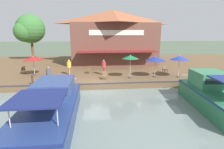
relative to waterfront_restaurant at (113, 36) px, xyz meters
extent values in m
plane|color=#4C5B47|center=(13.02, -2.98, -4.80)|extent=(220.00, 220.00, 0.00)
cube|color=brown|center=(2.02, -2.98, -4.50)|extent=(22.00, 56.00, 0.60)
cube|color=#2D2D33|center=(12.92, -2.98, -4.15)|extent=(0.20, 50.40, 0.10)
cube|color=brown|center=(-0.02, 0.00, -1.12)|extent=(9.09, 12.52, 6.16)
pyramid|color=#9E5638|center=(-0.02, 0.00, 3.01)|extent=(9.55, 13.15, 2.10)
cube|color=maroon|center=(5.43, 0.00, -1.90)|extent=(1.80, 10.64, 0.16)
cube|color=silver|center=(4.57, 0.00, 0.57)|extent=(0.08, 7.51, 0.70)
cylinder|color=#B7B7B7|center=(11.04, 5.97, -3.12)|extent=(0.06, 0.06, 2.17)
cylinder|color=#2D2D33|center=(11.04, 5.97, -4.17)|extent=(0.36, 0.36, 0.06)
cone|color=navy|center=(11.04, 5.97, -2.09)|extent=(2.02, 2.02, 0.42)
cone|color=white|center=(11.04, 5.97, -2.07)|extent=(1.25, 1.25, 0.33)
sphere|color=white|center=(11.04, 5.97, -1.88)|extent=(0.08, 0.08, 0.08)
cylinder|color=#B7B7B7|center=(8.35, -10.00, -3.20)|extent=(0.06, 0.06, 2.01)
cylinder|color=#2D2D33|center=(8.35, -10.00, -4.17)|extent=(0.36, 0.36, 0.06)
cone|color=maroon|center=(8.35, -10.00, -2.26)|extent=(2.23, 2.23, 0.44)
cone|color=white|center=(8.35, -10.00, -2.24)|extent=(1.38, 1.38, 0.35)
sphere|color=white|center=(8.35, -10.00, -2.04)|extent=(0.08, 0.08, 0.08)
cylinder|color=#B7B7B7|center=(10.86, 0.64, -3.04)|extent=(0.06, 0.06, 2.33)
cylinder|color=#2D2D33|center=(10.86, 0.64, -4.17)|extent=(0.36, 0.36, 0.06)
cone|color=#19663D|center=(10.86, 0.64, -1.93)|extent=(1.74, 1.74, 0.37)
cone|color=silver|center=(10.86, 0.64, -1.91)|extent=(1.08, 1.08, 0.29)
sphere|color=silver|center=(10.86, 0.64, -1.75)|extent=(0.08, 0.08, 0.08)
cylinder|color=#B7B7B7|center=(10.67, 3.43, -3.15)|extent=(0.06, 0.06, 2.10)
cylinder|color=#2D2D33|center=(10.67, 3.43, -4.17)|extent=(0.36, 0.36, 0.06)
cone|color=navy|center=(10.67, 3.43, -2.17)|extent=(2.22, 2.22, 0.46)
cone|color=yellow|center=(10.67, 3.43, -2.15)|extent=(1.37, 1.37, 0.37)
sphere|color=yellow|center=(10.67, 3.43, -1.94)|extent=(0.08, 0.08, 0.08)
cube|color=brown|center=(11.49, -1.92, -3.99)|extent=(0.04, 0.04, 0.42)
cube|color=brown|center=(11.47, -2.32, -3.99)|extent=(0.04, 0.04, 0.42)
cube|color=brown|center=(11.09, -1.89, -3.99)|extent=(0.04, 0.04, 0.42)
cube|color=brown|center=(11.07, -2.29, -3.99)|extent=(0.04, 0.04, 0.42)
cube|color=brown|center=(11.28, -2.10, -3.78)|extent=(0.47, 0.47, 0.05)
cube|color=brown|center=(11.08, -2.09, -3.55)|extent=(0.07, 0.44, 0.40)
cube|color=brown|center=(8.96, 5.61, -3.99)|extent=(0.05, 0.05, 0.42)
cube|color=brown|center=(9.08, 5.23, -3.99)|extent=(0.05, 0.05, 0.42)
cube|color=brown|center=(8.58, 5.50, -3.99)|extent=(0.05, 0.05, 0.42)
cube|color=brown|center=(8.70, 5.12, -3.99)|extent=(0.05, 0.05, 0.42)
cube|color=brown|center=(8.83, 5.36, -3.78)|extent=(0.55, 0.55, 0.05)
cube|color=brown|center=(8.64, 5.31, -3.55)|extent=(0.17, 0.43, 0.40)
cube|color=brown|center=(7.62, -11.29, -3.99)|extent=(0.05, 0.05, 0.42)
cube|color=brown|center=(7.75, -11.67, -3.99)|extent=(0.05, 0.05, 0.42)
cube|color=brown|center=(7.24, -11.42, -3.99)|extent=(0.05, 0.05, 0.42)
cube|color=brown|center=(7.37, -11.80, -3.99)|extent=(0.05, 0.05, 0.42)
cube|color=brown|center=(7.49, -11.54, -3.78)|extent=(0.56, 0.56, 0.05)
cube|color=brown|center=(7.30, -11.61, -3.55)|extent=(0.18, 0.43, 0.40)
cube|color=brown|center=(8.48, -3.71, -3.99)|extent=(0.05, 0.05, 0.42)
cube|color=brown|center=(8.31, -4.07, -3.99)|extent=(0.05, 0.05, 0.42)
cube|color=brown|center=(8.12, -3.54, -3.99)|extent=(0.05, 0.05, 0.42)
cube|color=brown|center=(7.95, -3.90, -3.99)|extent=(0.05, 0.05, 0.42)
cube|color=brown|center=(8.21, -3.80, -3.78)|extent=(0.58, 0.58, 0.05)
cube|color=brown|center=(8.03, -3.72, -3.55)|extent=(0.22, 0.42, 0.40)
cylinder|color=#B23338|center=(11.86, -7.56, -3.82)|extent=(0.13, 0.13, 0.77)
cylinder|color=#B23338|center=(11.98, -7.46, -3.82)|extent=(0.13, 0.13, 0.77)
cylinder|color=#4C4C56|center=(11.92, -7.51, -3.13)|extent=(0.45, 0.45, 0.61)
sphere|color=#9E7051|center=(11.92, -7.51, -2.72)|extent=(0.21, 0.21, 0.21)
cylinder|color=orange|center=(8.56, -6.05, -3.78)|extent=(0.13, 0.13, 0.86)
cylinder|color=orange|center=(8.73, -6.01, -3.78)|extent=(0.13, 0.13, 0.86)
cylinder|color=gold|center=(8.65, -6.03, -3.01)|extent=(0.50, 0.50, 0.68)
sphere|color=#DBB28E|center=(8.65, -6.03, -2.55)|extent=(0.23, 0.23, 0.23)
cylinder|color=#B23338|center=(9.25, -2.05, -3.78)|extent=(0.13, 0.13, 0.86)
cylinder|color=#B23338|center=(9.08, -2.09, -3.78)|extent=(0.13, 0.13, 0.86)
cylinder|color=#B23338|center=(9.16, -2.07, -3.01)|extent=(0.50, 0.50, 0.68)
sphere|color=#9E7051|center=(9.16, -2.07, -2.56)|extent=(0.23, 0.23, 0.23)
cube|color=#287047|center=(18.23, 5.20, -4.08)|extent=(7.05, 3.40, 1.29)
ellipsoid|color=#287047|center=(14.84, 5.55, -4.08)|extent=(2.66, 2.81, 1.29)
cube|color=navy|center=(18.23, 5.20, -3.51)|extent=(7.14, 3.44, 0.10)
cube|color=#337A51|center=(17.04, 5.33, -2.85)|extent=(2.59, 2.40, 1.16)
cube|color=black|center=(18.20, 5.20, -2.71)|extent=(0.26, 1.89, 0.40)
cylinder|color=silver|center=(14.57, 5.58, -3.13)|extent=(0.26, 2.16, 0.04)
cube|color=navy|center=(19.04, -5.75, -4.09)|extent=(7.96, 2.84, 1.28)
ellipsoid|color=navy|center=(15.06, -5.73, -4.09)|extent=(2.82, 2.68, 1.28)
cube|color=navy|center=(19.04, -5.75, -3.53)|extent=(8.05, 2.88, 0.10)
cube|color=navy|center=(17.63, -5.74, -2.97)|extent=(3.01, 2.26, 0.97)
cube|color=black|center=(19.12, -5.75, -2.84)|extent=(0.07, 1.97, 0.34)
cube|color=navy|center=(20.91, -5.76, -2.45)|extent=(2.51, 2.40, 0.08)
cylinder|color=silver|center=(21.66, -4.78, -2.95)|extent=(0.05, 0.05, 1.00)
cylinder|color=silver|center=(21.65, -6.74, -2.95)|extent=(0.05, 0.05, 1.00)
cylinder|color=silver|center=(14.73, -5.73, -3.15)|extent=(0.05, 2.25, 0.04)
cylinder|color=#473323|center=(12.67, -8.80, -3.75)|extent=(0.18, 0.18, 0.91)
cylinder|color=#2D2D33|center=(12.67, -8.80, -3.27)|extent=(0.22, 0.22, 0.04)
cylinder|color=brown|center=(-3.83, -1.00, -2.32)|extent=(0.45, 0.45, 3.78)
sphere|color=#427A38|center=(-3.83, -1.00, 1.48)|extent=(5.10, 5.10, 5.10)
sphere|color=#427A38|center=(-2.81, -1.76, 0.97)|extent=(3.57, 3.57, 3.57)
cylinder|color=brown|center=(-4.64, -14.29, -2.40)|extent=(0.42, 0.42, 3.61)
sphere|color=#387033|center=(-4.64, -14.29, 1.28)|extent=(5.00, 5.00, 5.00)
sphere|color=#387033|center=(-3.64, -15.04, 0.78)|extent=(3.50, 3.50, 3.50)
camera|label=1|loc=(28.74, -3.16, 0.42)|focal=28.00mm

